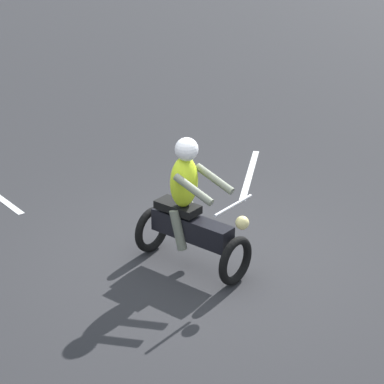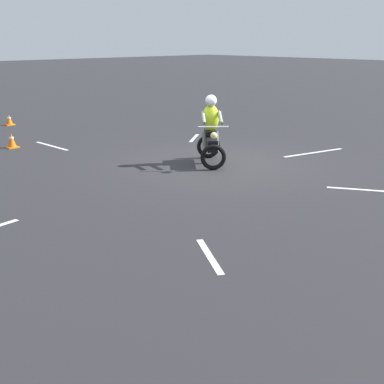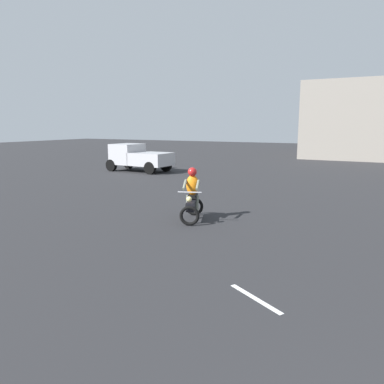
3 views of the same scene
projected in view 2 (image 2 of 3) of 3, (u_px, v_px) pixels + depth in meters
ground_plane at (219, 163)px, 13.11m from camera, size 120.00×120.00×0.00m
motorcycle_rider_foreground at (211, 134)px, 12.91m from camera, size 1.46×1.36×1.66m
traffic_cone_near_left at (9, 120)px, 18.74m from camera, size 0.32×0.32×0.37m
traffic_cone_near_right at (12, 141)px, 14.89m from camera, size 0.32×0.32×0.41m
lane_stripe_e at (52, 146)px, 15.17m from camera, size 1.66×0.12×0.01m
lane_stripe_nw at (209, 256)px, 7.55m from camera, size 1.15×0.76×0.01m
lane_stripe_sw at (380, 191)px, 10.74m from camera, size 1.82×1.15×0.01m
lane_stripe_s at (314, 153)px, 14.29m from camera, size 0.53×2.03×0.01m
lane_stripe_se at (194, 138)px, 16.38m from camera, size 0.87×1.12×0.01m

